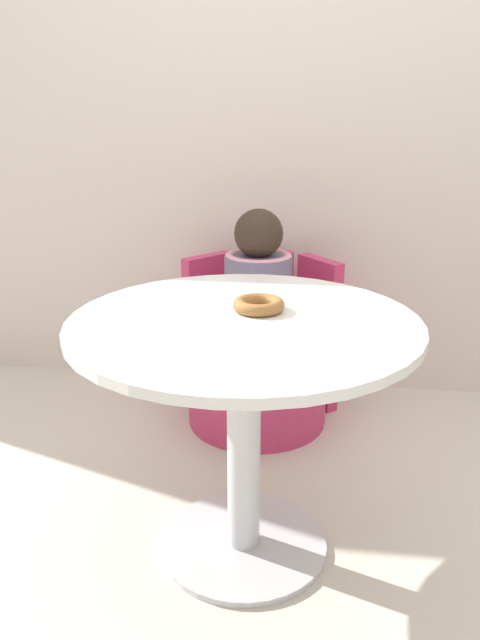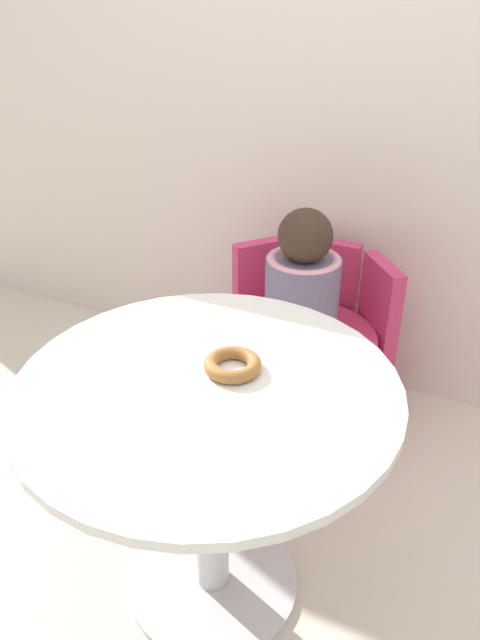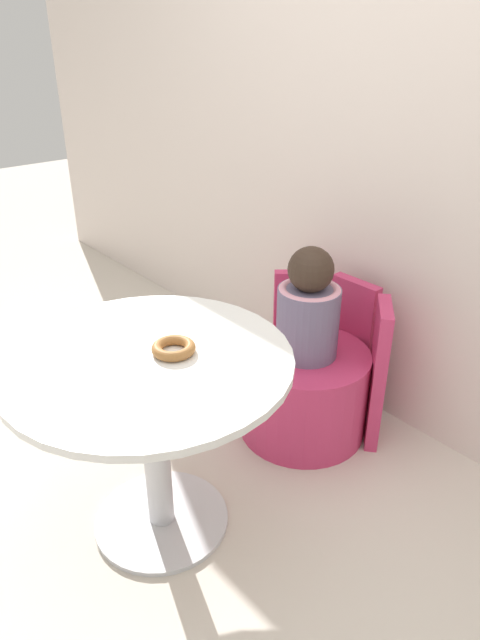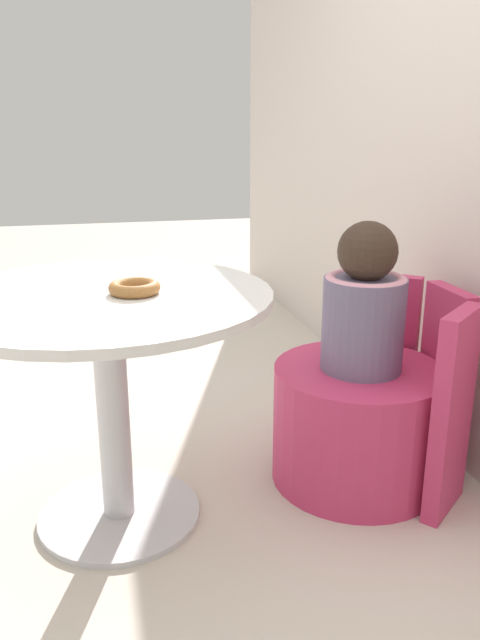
{
  "view_description": "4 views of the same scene",
  "coord_description": "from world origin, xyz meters",
  "px_view_note": "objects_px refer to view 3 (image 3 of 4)",
  "views": [
    {
      "loc": [
        0.09,
        -1.46,
        1.17
      ],
      "look_at": [
        -0.15,
        0.3,
        0.56
      ],
      "focal_mm": 35.0,
      "sensor_mm": 36.0,
      "label": 1
    },
    {
      "loc": [
        0.45,
        -1.01,
        1.5
      ],
      "look_at": [
        -0.2,
        0.37,
        0.61
      ],
      "focal_mm": 35.0,
      "sensor_mm": 36.0,
      "label": 2
    },
    {
      "loc": [
        1.19,
        -0.76,
        1.56
      ],
      "look_at": [
        -0.17,
        0.4,
        0.62
      ],
      "focal_mm": 32.0,
      "sensor_mm": 36.0,
      "label": 3
    },
    {
      "loc": [
        1.51,
        -0.05,
        1.09
      ],
      "look_at": [
        -0.11,
        0.34,
        0.57
      ],
      "focal_mm": 35.0,
      "sensor_mm": 36.0,
      "label": 4
    }
  ],
  "objects_px": {
    "tub_chair": "(303,392)",
    "child_figure": "(309,308)",
    "round_table": "(152,401)",
    "donut": "(174,348)"
  },
  "relations": [
    {
      "from": "round_table",
      "to": "child_figure",
      "type": "height_order",
      "value": "child_figure"
    },
    {
      "from": "donut",
      "to": "tub_chair",
      "type": "bearing_deg",
      "value": 96.23
    },
    {
      "from": "round_table",
      "to": "tub_chair",
      "type": "distance_m",
      "value": 0.82
    },
    {
      "from": "donut",
      "to": "round_table",
      "type": "bearing_deg",
      "value": -110.55
    },
    {
      "from": "round_table",
      "to": "child_figure",
      "type": "xyz_separation_m",
      "value": [
        -0.05,
        0.75,
        0.07
      ]
    },
    {
      "from": "tub_chair",
      "to": "child_figure",
      "type": "relative_size",
      "value": 1.17
    },
    {
      "from": "round_table",
      "to": "tub_chair",
      "type": "height_order",
      "value": "round_table"
    },
    {
      "from": "donut",
      "to": "child_figure",
      "type": "bearing_deg",
      "value": 96.23
    },
    {
      "from": "round_table",
      "to": "child_figure",
      "type": "bearing_deg",
      "value": 93.51
    },
    {
      "from": "tub_chair",
      "to": "donut",
      "type": "relative_size",
      "value": 3.97
    }
  ]
}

